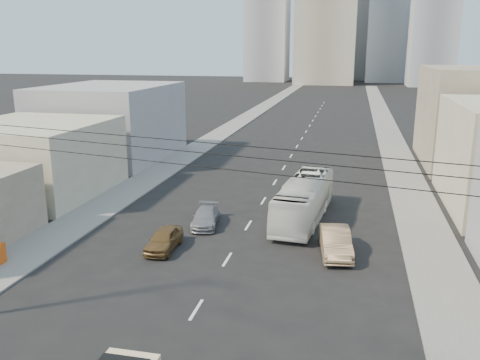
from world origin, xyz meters
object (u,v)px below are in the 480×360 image
at_px(sedan_grey, 206,217).
at_px(sedan_tan, 336,242).
at_px(city_bus, 304,199).
at_px(sedan_brown, 164,239).

bearing_deg(sedan_grey, sedan_tan, -28.40).
xyz_separation_m(city_bus, sedan_tan, (2.45, -5.87, -0.72)).
height_order(sedan_brown, sedan_tan, sedan_tan).
distance_m(city_bus, sedan_grey, 7.08).
bearing_deg(sedan_tan, city_bus, 104.54).
height_order(sedan_brown, sedan_grey, sedan_brown).
xyz_separation_m(city_bus, sedan_grey, (-6.48, -2.71, -0.90)).
bearing_deg(sedan_brown, city_bus, 42.64).
distance_m(city_bus, sedan_brown, 10.75).
xyz_separation_m(sedan_brown, sedan_grey, (1.24, 4.72, -0.06)).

